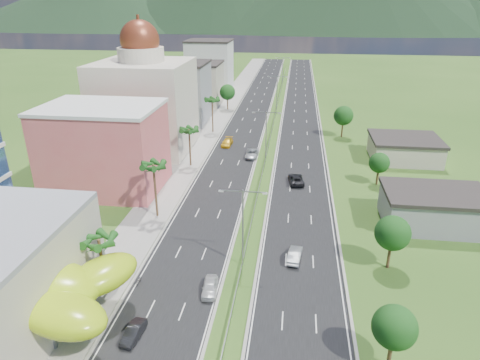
% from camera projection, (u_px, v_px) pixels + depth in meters
% --- Properties ---
extents(ground, '(500.00, 500.00, 0.00)m').
position_uv_depth(ground, '(232.00, 316.00, 47.72)').
color(ground, '#2D5119').
rests_on(ground, ground).
extents(road_left, '(11.00, 260.00, 0.04)m').
position_uv_depth(road_left, '(251.00, 114.00, 130.72)').
color(road_left, black).
rests_on(road_left, ground).
extents(road_right, '(11.00, 260.00, 0.04)m').
position_uv_depth(road_right, '(300.00, 116.00, 128.92)').
color(road_right, black).
rests_on(road_right, ground).
extents(sidewalk_left, '(7.00, 260.00, 0.12)m').
position_uv_depth(sidewalk_left, '(220.00, 113.00, 131.84)').
color(sidewalk_left, gray).
rests_on(sidewalk_left, ground).
extents(median_guardrail, '(0.10, 216.06, 0.76)m').
position_uv_depth(median_guardrail, '(272.00, 130.00, 113.15)').
color(median_guardrail, gray).
rests_on(median_guardrail, ground).
extents(streetlight_median_b, '(6.04, 0.25, 11.00)m').
position_uv_depth(streetlight_median_b, '(243.00, 220.00, 54.20)').
color(streetlight_median_b, gray).
rests_on(streetlight_median_b, ground).
extents(streetlight_median_c, '(6.04, 0.25, 11.00)m').
position_uv_depth(streetlight_median_c, '(266.00, 131.00, 90.69)').
color(streetlight_median_c, gray).
rests_on(streetlight_median_c, ground).
extents(streetlight_median_d, '(6.04, 0.25, 11.00)m').
position_uv_depth(streetlight_median_d, '(277.00, 90.00, 131.74)').
color(streetlight_median_d, gray).
rests_on(streetlight_median_d, ground).
extents(streetlight_median_e, '(6.04, 0.25, 11.00)m').
position_uv_depth(streetlight_median_e, '(283.00, 68.00, 172.79)').
color(streetlight_median_e, gray).
rests_on(streetlight_median_e, ground).
extents(lime_canopy, '(18.00, 15.00, 7.40)m').
position_uv_depth(lime_canopy, '(36.00, 287.00, 44.51)').
color(lime_canopy, '#9CC012').
rests_on(lime_canopy, ground).
extents(pink_shophouse, '(20.00, 15.00, 15.00)m').
position_uv_depth(pink_shophouse, '(105.00, 150.00, 77.33)').
color(pink_shophouse, '#D6585B').
rests_on(pink_shophouse, ground).
extents(domed_building, '(20.00, 20.00, 28.70)m').
position_uv_depth(domed_building, '(145.00, 101.00, 96.80)').
color(domed_building, beige).
rests_on(domed_building, ground).
extents(midrise_grey, '(16.00, 15.00, 16.00)m').
position_uv_depth(midrise_grey, '(179.00, 93.00, 120.80)').
color(midrise_grey, gray).
rests_on(midrise_grey, ground).
extents(midrise_beige, '(16.00, 15.00, 13.00)m').
position_uv_depth(midrise_beige, '(196.00, 84.00, 141.46)').
color(midrise_beige, '#BBAE9A').
rests_on(midrise_beige, ground).
extents(midrise_white, '(16.00, 15.00, 18.00)m').
position_uv_depth(midrise_white, '(210.00, 66.00, 161.46)').
color(midrise_white, silver).
rests_on(midrise_white, ground).
extents(shed_near, '(15.00, 10.00, 5.00)m').
position_uv_depth(shed_near, '(434.00, 210.00, 66.20)').
color(shed_near, gray).
rests_on(shed_near, ground).
extents(shed_far, '(14.00, 12.00, 4.40)m').
position_uv_depth(shed_far, '(404.00, 150.00, 93.44)').
color(shed_far, '#BBAE9A').
rests_on(shed_far, ground).
extents(palm_tree_b, '(3.60, 3.60, 8.10)m').
position_uv_depth(palm_tree_b, '(99.00, 243.00, 48.64)').
color(palm_tree_b, '#47301C').
rests_on(palm_tree_b, ground).
extents(palm_tree_c, '(3.60, 3.60, 9.60)m').
position_uv_depth(palm_tree_c, '(153.00, 168.00, 66.32)').
color(palm_tree_c, '#47301C').
rests_on(palm_tree_c, ground).
extents(palm_tree_d, '(3.60, 3.60, 8.60)m').
position_uv_depth(palm_tree_d, '(189.00, 131.00, 87.68)').
color(palm_tree_d, '#47301C').
rests_on(palm_tree_d, ground).
extents(palm_tree_e, '(3.60, 3.60, 9.40)m').
position_uv_depth(palm_tree_e, '(212.00, 101.00, 110.18)').
color(palm_tree_e, '#47301C').
rests_on(palm_tree_e, ground).
extents(leafy_tree_lfar, '(4.90, 4.90, 8.05)m').
position_uv_depth(leafy_tree_lfar, '(227.00, 92.00, 134.06)').
color(leafy_tree_lfar, '#47301C').
rests_on(leafy_tree_lfar, ground).
extents(leafy_tree_ra, '(4.20, 4.20, 6.90)m').
position_uv_depth(leafy_tree_ra, '(395.00, 327.00, 39.37)').
color(leafy_tree_ra, '#47301C').
rests_on(leafy_tree_ra, ground).
extents(leafy_tree_rb, '(4.55, 4.55, 7.47)m').
position_uv_depth(leafy_tree_rb, '(393.00, 233.00, 54.37)').
color(leafy_tree_rb, '#47301C').
rests_on(leafy_tree_rb, ground).
extents(leafy_tree_rc, '(3.85, 3.85, 6.33)m').
position_uv_depth(leafy_tree_rc, '(379.00, 163.00, 79.86)').
color(leafy_tree_rc, '#47301C').
rests_on(leafy_tree_rc, ground).
extents(leafy_tree_rd, '(4.90, 4.90, 8.05)m').
position_uv_depth(leafy_tree_rd, '(344.00, 116.00, 107.24)').
color(leafy_tree_rd, '#47301C').
rests_on(leafy_tree_rd, ground).
extents(mountain_ridge, '(860.00, 140.00, 90.00)m').
position_uv_depth(mountain_ridge, '(351.00, 32.00, 451.04)').
color(mountain_ridge, black).
rests_on(mountain_ridge, ground).
extents(car_white_near_left, '(2.13, 4.52, 1.49)m').
position_uv_depth(car_white_near_left, '(210.00, 287.00, 51.29)').
color(car_white_near_left, silver).
rests_on(car_white_near_left, road_left).
extents(car_dark_left, '(1.81, 4.13, 1.32)m').
position_uv_depth(car_dark_left, '(133.00, 332.00, 44.47)').
color(car_dark_left, black).
rests_on(car_dark_left, road_left).
extents(car_silver_mid_left, '(2.71, 5.76, 1.59)m').
position_uv_depth(car_silver_mid_left, '(252.00, 154.00, 95.11)').
color(car_silver_mid_left, '#9CA0A4').
rests_on(car_silver_mid_left, road_left).
extents(car_yellow_far_left, '(2.47, 5.53, 1.57)m').
position_uv_depth(car_yellow_far_left, '(227.00, 142.00, 102.66)').
color(car_yellow_far_left, gold).
rests_on(car_yellow_far_left, road_left).
extents(car_silver_right, '(2.14, 4.79, 1.53)m').
position_uv_depth(car_silver_right, '(295.00, 255.00, 57.70)').
color(car_silver_right, '#AAACB2').
rests_on(car_silver_right, road_right).
extents(car_dark_far_right, '(3.33, 6.02, 1.60)m').
position_uv_depth(car_dark_far_right, '(296.00, 179.00, 81.74)').
color(car_dark_far_right, black).
rests_on(car_dark_far_right, road_right).
extents(motorcycle, '(0.58, 1.71, 1.08)m').
position_uv_depth(motorcycle, '(139.00, 280.00, 52.95)').
color(motorcycle, black).
rests_on(motorcycle, road_left).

